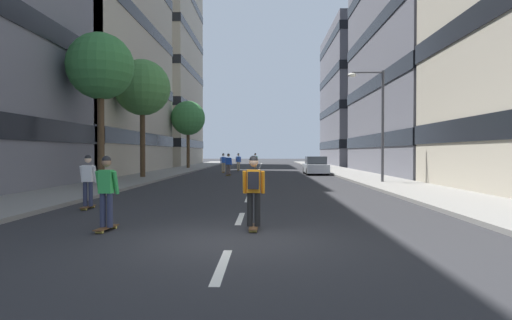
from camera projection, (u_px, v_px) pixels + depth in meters
The scene contains 19 objects.
ground_plane at pixel (258, 173), 38.12m from camera, with size 174.93×174.93×0.00m, color #28282B.
sidewalk_left at pixel (177, 171), 41.94m from camera, with size 3.69×80.18×0.14m, color gray.
sidewalk_right at pixel (340, 171), 41.58m from camera, with size 3.69×80.18×0.14m, color gray.
lane_markings at pixel (258, 172), 39.46m from camera, with size 0.16×67.20×0.01m.
building_left_far at pixel (146, 58), 62.19m from camera, with size 14.07×18.82×30.99m.
building_right_mid at pixel (454, 6), 36.36m from camera, with size 14.07×21.08×28.40m.
building_right_far at pixel (377, 97), 61.54m from camera, with size 14.07×18.86×19.47m.
parked_car_near at pixel (316, 166), 35.79m from camera, with size 1.82×4.40×1.52m.
street_tree_near at pixel (142, 88), 29.99m from camera, with size 3.91×3.91×8.23m.
street_tree_mid at pixel (100, 67), 22.38m from camera, with size 3.47×3.47×7.97m.
street_tree_far at pixel (188, 118), 47.69m from camera, with size 3.81×3.81×7.46m.
streetlamp_right at pixel (376, 113), 25.03m from camera, with size 2.13×0.30×6.50m.
skater_0 at pixel (254, 188), 10.16m from camera, with size 0.53×0.90×1.78m.
skater_1 at pixel (238, 161), 43.61m from camera, with size 0.54×0.91×1.78m.
skater_2 at pixel (223, 162), 39.06m from camera, with size 0.55×0.92×1.78m.
skater_3 at pixel (255, 160), 48.31m from camera, with size 0.56×0.92×1.78m.
skater_4 at pixel (88, 179), 13.97m from camera, with size 0.53×0.90×1.78m.
skater_5 at pixel (106, 189), 10.06m from camera, with size 0.56×0.92×1.78m.
skater_6 at pixel (228, 163), 34.07m from camera, with size 0.57×0.92×1.78m.
Camera 1 is at (0.71, -8.93, 1.85)m, focal length 30.01 mm.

